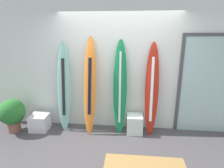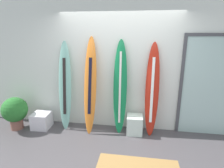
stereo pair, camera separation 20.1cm
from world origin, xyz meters
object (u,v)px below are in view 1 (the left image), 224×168
object	(u,v)px
display_block_center	(40,122)
bench	(144,167)
glass_door	(207,84)
display_block_left	(135,124)
surfboard_sunset	(90,86)
surfboard_crimson	(152,90)
surfboard_seafoam	(64,88)
surfboard_emerald	(120,88)
potted_plant	(12,113)

from	to	relation	value
display_block_center	bench	xyz separation A→B (m)	(2.18, -1.50, 0.23)
display_block_center	glass_door	xyz separation A→B (m)	(3.54, 0.31, 0.90)
display_block_left	display_block_center	bearing A→B (deg)	-177.79
surfboard_sunset	surfboard_crimson	bearing A→B (deg)	3.13
display_block_center	glass_door	distance (m)	3.67
surfboard_seafoam	surfboard_emerald	xyz separation A→B (m)	(1.20, 0.01, 0.02)
display_block_left	bench	bearing A→B (deg)	-86.55
display_block_center	potted_plant	bearing A→B (deg)	-166.65
surfboard_sunset	surfboard_emerald	size ratio (longest dim) A/B	1.03
surfboard_emerald	surfboard_crimson	bearing A→B (deg)	0.57
display_block_left	glass_door	bearing A→B (deg)	9.02
bench	surfboard_seafoam	bearing A→B (deg)	134.92
surfboard_emerald	glass_door	xyz separation A→B (m)	(1.78, 0.17, 0.10)
surfboard_crimson	surfboard_seafoam	bearing A→B (deg)	-179.38
glass_door	surfboard_seafoam	bearing A→B (deg)	-176.48
bench	surfboard_sunset	bearing A→B (deg)	123.47
potted_plant	surfboard_seafoam	bearing A→B (deg)	13.14
surfboard_seafoam	display_block_left	size ratio (longest dim) A/B	4.88
surfboard_sunset	display_block_center	size ratio (longest dim) A/B	5.16
surfboard_crimson	bench	bearing A→B (deg)	-98.00
display_block_center	surfboard_crimson	bearing A→B (deg)	3.53
display_block_center	bench	size ratio (longest dim) A/B	0.38
glass_door	surfboard_crimson	bearing A→B (deg)	-171.78
surfboard_seafoam	potted_plant	size ratio (longest dim) A/B	2.64
bench	display_block_center	bearing A→B (deg)	145.53
surfboard_sunset	potted_plant	bearing A→B (deg)	-172.99
surfboard_crimson	display_block_center	distance (m)	2.54
surfboard_emerald	surfboard_crimson	world-z (taller)	surfboard_emerald
surfboard_crimson	surfboard_sunset	bearing A→B (deg)	-176.87
surfboard_sunset	surfboard_seafoam	bearing A→B (deg)	175.11
surfboard_sunset	display_block_left	world-z (taller)	surfboard_sunset
surfboard_sunset	display_block_left	xyz separation A→B (m)	(0.95, 0.00, -0.82)
surfboard_seafoam	bench	size ratio (longest dim) A/B	1.86
display_block_left	surfboard_crimson	bearing A→B (deg)	11.77
surfboard_sunset	bench	size ratio (longest dim) A/B	1.95
display_block_center	glass_door	size ratio (longest dim) A/B	0.19
display_block_left	display_block_center	world-z (taller)	display_block_left
surfboard_crimson	potted_plant	distance (m)	3.01
surfboard_seafoam	potted_plant	distance (m)	1.24
potted_plant	surfboard_emerald	bearing A→B (deg)	6.68
glass_door	display_block_left	bearing A→B (deg)	-170.98
surfboard_crimson	glass_door	world-z (taller)	glass_door
surfboard_seafoam	display_block_left	distance (m)	1.70
surfboard_sunset	surfboard_crimson	distance (m)	1.28
surfboard_seafoam	surfboard_emerald	bearing A→B (deg)	0.65
surfboard_sunset	potted_plant	size ratio (longest dim) A/B	2.77
surfboard_seafoam	glass_door	distance (m)	2.99
surfboard_emerald	glass_door	bearing A→B (deg)	5.44
surfboard_emerald	glass_door	size ratio (longest dim) A/B	0.95
surfboard_crimson	glass_door	size ratio (longest dim) A/B	0.92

